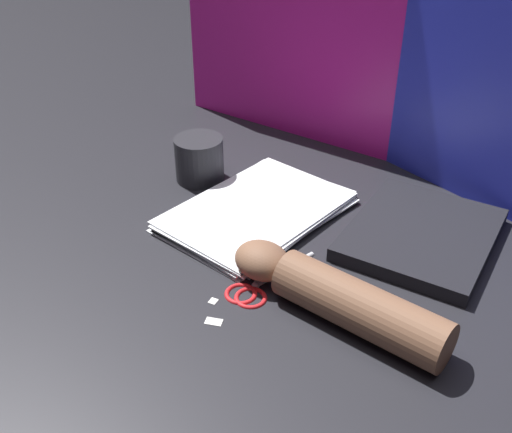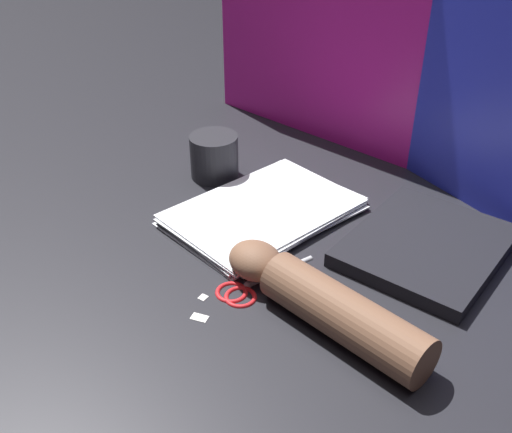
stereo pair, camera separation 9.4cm
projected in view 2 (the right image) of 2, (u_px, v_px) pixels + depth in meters
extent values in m
plane|color=black|center=(261.00, 236.00, 1.00)|extent=(6.00, 6.00, 0.00)
cube|color=#D81E9E|center=(324.00, 48.00, 1.22)|extent=(0.56, 0.09, 0.39)
cube|color=#2833D1|center=(507.00, 85.00, 0.95)|extent=(0.59, 0.12, 0.46)
cube|color=white|center=(263.00, 212.00, 1.06)|extent=(0.24, 0.33, 0.00)
cube|color=white|center=(261.00, 214.00, 1.05)|extent=(0.22, 0.32, 0.00)
cube|color=white|center=(264.00, 212.00, 1.05)|extent=(0.22, 0.32, 0.00)
cube|color=white|center=(266.00, 210.00, 1.04)|extent=(0.24, 0.33, 0.00)
cube|color=white|center=(263.00, 211.00, 1.04)|extent=(0.22, 0.32, 0.00)
cube|color=white|center=(263.00, 208.00, 1.04)|extent=(0.22, 0.32, 0.00)
cube|color=black|center=(426.00, 246.00, 0.95)|extent=(0.27, 0.30, 0.02)
sphere|color=silver|center=(248.00, 283.00, 0.89)|extent=(0.01, 0.01, 0.01)
cylinder|color=silver|center=(262.00, 260.00, 0.93)|extent=(0.07, 0.11, 0.01)
torus|color=red|center=(240.00, 295.00, 0.86)|extent=(0.07, 0.07, 0.01)
cylinder|color=silver|center=(280.00, 269.00, 0.91)|extent=(0.02, 0.12, 0.01)
torus|color=red|center=(231.00, 290.00, 0.87)|extent=(0.05, 0.05, 0.01)
cylinder|color=brown|center=(345.00, 316.00, 0.78)|extent=(0.25, 0.08, 0.07)
ellipsoid|color=brown|center=(256.00, 261.00, 0.88)|extent=(0.09, 0.08, 0.05)
cube|color=white|center=(199.00, 317.00, 0.83)|extent=(0.03, 0.02, 0.00)
cube|color=white|center=(203.00, 297.00, 0.86)|extent=(0.01, 0.02, 0.00)
cylinder|color=#232328|center=(214.00, 156.00, 1.15)|extent=(0.09, 0.09, 0.09)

